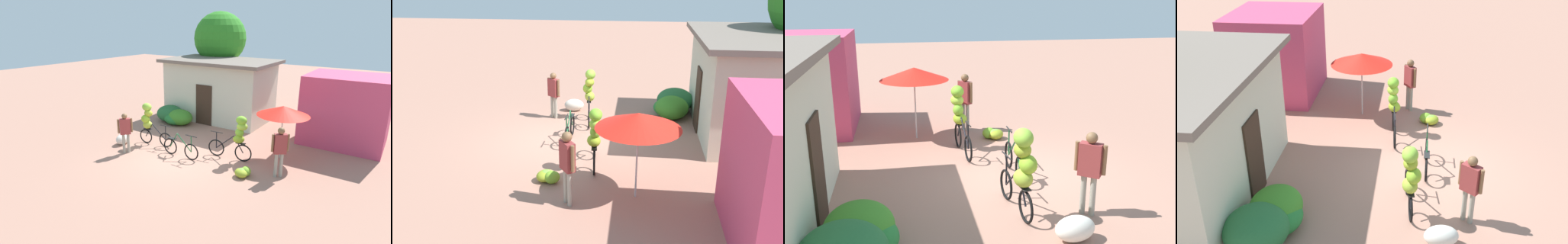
{
  "view_description": "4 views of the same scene",
  "coord_description": "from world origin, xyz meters",
  "views": [
    {
      "loc": [
        6.77,
        -8.68,
        4.9
      ],
      "look_at": [
        -0.08,
        1.27,
        1.09
      ],
      "focal_mm": 29.05,
      "sensor_mm": 36.0,
      "label": 1
    },
    {
      "loc": [
        11.92,
        2.14,
        5.02
      ],
      "look_at": [
        0.46,
        0.76,
        0.79
      ],
      "focal_mm": 39.48,
      "sensor_mm": 36.0,
      "label": 2
    },
    {
      "loc": [
        -8.86,
        2.6,
        3.93
      ],
      "look_at": [
        1.1,
        0.72,
        0.98
      ],
      "focal_mm": 40.08,
      "sensor_mm": 36.0,
      "label": 3
    },
    {
      "loc": [
        -10.07,
        0.5,
        6.28
      ],
      "look_at": [
        0.35,
        1.57,
        1.12
      ],
      "focal_mm": 41.9,
      "sensor_mm": 36.0,
      "label": 4
    }
  ],
  "objects": [
    {
      "name": "tree_behind_building",
      "position": [
        -2.76,
        7.68,
        3.99
      ],
      "size": [
        3.02,
        3.02,
        5.54
      ],
      "color": "brown",
      "rests_on": "ground"
    },
    {
      "name": "shop_pink",
      "position": [
        4.74,
        5.36,
        1.44
      ],
      "size": [
        3.2,
        2.8,
        2.88
      ],
      "primitive_type": "cube",
      "color": "#C74167",
      "rests_on": "ground"
    },
    {
      "name": "bicycle_leftmost",
      "position": [
        -1.92,
        0.53,
        1.03
      ],
      "size": [
        1.61,
        0.46,
        1.75
      ],
      "color": "black",
      "rests_on": "ground"
    },
    {
      "name": "person_vendor",
      "position": [
        -2.01,
        -0.71,
        0.98
      ],
      "size": [
        0.41,
        0.47,
        1.61
      ],
      "color": "gray",
      "rests_on": "ground"
    },
    {
      "name": "hedge_bush_mid",
      "position": [
        -2.45,
        3.34,
        0.39
      ],
      "size": [
        1.32,
        1.13,
        0.77
      ],
      "primitive_type": "ellipsoid",
      "color": "#3B8225",
      "rests_on": "ground"
    },
    {
      "name": "bicycle_center_loaded",
      "position": [
        1.9,
        1.12,
        1.0
      ],
      "size": [
        1.75,
        0.51,
        1.72
      ],
      "color": "black",
      "rests_on": "ground"
    },
    {
      "name": "produce_sack",
      "position": [
        -2.83,
        -0.14,
        0.22
      ],
      "size": [
        0.52,
        0.75,
        0.44
      ],
      "primitive_type": "ellipsoid",
      "rotation": [
        0.0,
        0.0,
        1.69
      ],
      "color": "silver",
      "rests_on": "ground"
    },
    {
      "name": "building_low",
      "position": [
        -1.5,
        5.6,
        1.57
      ],
      "size": [
        5.63,
        3.56,
        3.1
      ],
      "color": "beige",
      "rests_on": "ground"
    },
    {
      "name": "hedge_bush_front_right",
      "position": [
        -2.67,
        3.3,
        0.31
      ],
      "size": [
        1.2,
        1.15,
        0.61
      ],
      "primitive_type": "ellipsoid",
      "color": "#267431",
      "rests_on": "ground"
    },
    {
      "name": "market_umbrella",
      "position": [
        3.15,
        2.19,
        1.86
      ],
      "size": [
        1.91,
        1.91,
        2.04
      ],
      "color": "beige",
      "rests_on": "ground"
    },
    {
      "name": "bicycle_near_pile",
      "position": [
        0.0,
        0.16,
        0.35
      ],
      "size": [
        1.64,
        0.14,
        0.96
      ],
      "color": "black",
      "rests_on": "ground"
    },
    {
      "name": "ground_plane",
      "position": [
        0.0,
        0.0,
        0.0
      ],
      "size": [
        60.0,
        60.0,
        0.0
      ],
      "primitive_type": "plane",
      "color": "#A57461"
    },
    {
      "name": "banana_pile_on_ground",
      "position": [
        2.67,
        0.04,
        0.15
      ],
      "size": [
        0.64,
        0.74,
        0.32
      ],
      "color": "#78AD3E",
      "rests_on": "ground"
    },
    {
      "name": "hedge_bush_front_left",
      "position": [
        -3.23,
        3.51,
        0.42
      ],
      "size": [
        1.36,
        1.3,
        0.85
      ],
      "primitive_type": "ellipsoid",
      "color": "#266633",
      "rests_on": "ground"
    },
    {
      "name": "person_bystander",
      "position": [
        3.64,
        0.7,
        1.06
      ],
      "size": [
        0.48,
        0.4,
        1.73
      ],
      "color": "gray",
      "rests_on": "ground"
    }
  ]
}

